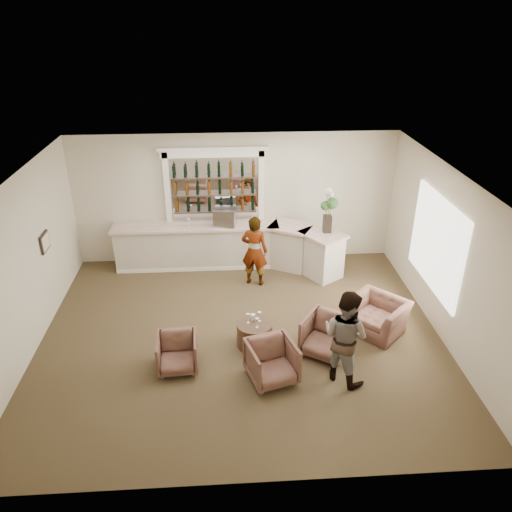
{
  "coord_description": "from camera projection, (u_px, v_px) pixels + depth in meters",
  "views": [
    {
      "loc": [
        -0.24,
        -8.3,
        6.01
      ],
      "look_at": [
        0.36,
        0.9,
        1.34
      ],
      "focal_mm": 35.0,
      "sensor_mm": 36.0,
      "label": 1
    }
  ],
  "objects": [
    {
      "name": "room_shell",
      "position": [
        247.0,
        215.0,
        9.7
      ],
      "size": [
        8.04,
        7.02,
        3.32
      ],
      "color": "beige",
      "rests_on": "ground"
    },
    {
      "name": "armchair_right",
      "position": [
        327.0,
        336.0,
        9.45
      ],
      "size": [
        1.16,
        1.17,
        0.77
      ],
      "primitive_type": "imported",
      "rotation": [
        0.0,
        0.0,
        -0.59
      ],
      "color": "brown",
      "rests_on": "ground"
    },
    {
      "name": "wine_glass_tbl_a",
      "position": [
        248.0,
        318.0,
        9.59
      ],
      "size": [
        0.07,
        0.07,
        0.21
      ],
      "primitive_type": null,
      "color": "white",
      "rests_on": "cocktail_table"
    },
    {
      "name": "wine_glass_tbl_b",
      "position": [
        259.0,
        317.0,
        9.64
      ],
      "size": [
        0.07,
        0.07,
        0.21
      ],
      "primitive_type": null,
      "color": "white",
      "rests_on": "cocktail_table"
    },
    {
      "name": "armchair_center",
      "position": [
        272.0,
        362.0,
        8.78
      ],
      "size": [
        1.01,
        1.02,
        0.75
      ],
      "primitive_type": "imported",
      "rotation": [
        0.0,
        0.0,
        0.3
      ],
      "color": "brown",
      "rests_on": "ground"
    },
    {
      "name": "espresso_machine",
      "position": [
        225.0,
        217.0,
        12.16
      ],
      "size": [
        0.58,
        0.51,
        0.45
      ],
      "primitive_type": "cube",
      "rotation": [
        0.0,
        0.0,
        -0.17
      ],
      "color": "#B5B5BA",
      "rests_on": "bar_counter"
    },
    {
      "name": "wine_glass_tbl_c",
      "position": [
        257.0,
        323.0,
        9.45
      ],
      "size": [
        0.07,
        0.07,
        0.21
      ],
      "primitive_type": null,
      "color": "white",
      "rests_on": "cocktail_table"
    },
    {
      "name": "napkin_holder",
      "position": [
        253.0,
        317.0,
        9.71
      ],
      "size": [
        0.08,
        0.08,
        0.12
      ],
      "primitive_type": "cube",
      "color": "white",
      "rests_on": "cocktail_table"
    },
    {
      "name": "back_bar_alcove",
      "position": [
        214.0,
        186.0,
        12.21
      ],
      "size": [
        2.64,
        0.25,
        3.0
      ],
      "color": "white",
      "rests_on": "ground"
    },
    {
      "name": "bar_counter",
      "position": [
        230.0,
        246.0,
        12.52
      ],
      "size": [
        5.72,
        1.8,
        1.14
      ],
      "color": "beige",
      "rests_on": "ground"
    },
    {
      "name": "cocktail_table",
      "position": [
        255.0,
        334.0,
        9.73
      ],
      "size": [
        0.7,
        0.7,
        0.5
      ],
      "primitive_type": "cylinder",
      "color": "#47301F",
      "rests_on": "ground"
    },
    {
      "name": "armchair_far",
      "position": [
        377.0,
        316.0,
        10.12
      ],
      "size": [
        1.44,
        1.44,
        0.71
      ],
      "primitive_type": "imported",
      "rotation": [
        0.0,
        0.0,
        -0.8
      ],
      "color": "brown",
      "rests_on": "ground"
    },
    {
      "name": "armchair_left",
      "position": [
        177.0,
        353.0,
        9.07
      ],
      "size": [
        0.76,
        0.78,
        0.68
      ],
      "primitive_type": "imported",
      "rotation": [
        0.0,
        0.0,
        0.05
      ],
      "color": "brown",
      "rests_on": "ground"
    },
    {
      "name": "wine_glass_bar_right",
      "position": [
        235.0,
        221.0,
        12.27
      ],
      "size": [
        0.07,
        0.07,
        0.21
      ],
      "primitive_type": null,
      "color": "white",
      "rests_on": "bar_counter"
    },
    {
      "name": "sommelier",
      "position": [
        254.0,
        251.0,
        11.63
      ],
      "size": [
        0.72,
        0.59,
        1.72
      ],
      "primitive_type": "imported",
      "rotation": [
        0.0,
        0.0,
        2.82
      ],
      "color": "gray",
      "rests_on": "ground"
    },
    {
      "name": "guest",
      "position": [
        345.0,
        336.0,
        8.59
      ],
      "size": [
        1.08,
        1.09,
        1.78
      ],
      "primitive_type": "imported",
      "rotation": [
        0.0,
        0.0,
        2.32
      ],
      "color": "gray",
      "rests_on": "ground"
    },
    {
      "name": "wine_glass_bar_left",
      "position": [
        189.0,
        222.0,
        12.17
      ],
      "size": [
        0.07,
        0.07,
        0.21
      ],
      "primitive_type": null,
      "color": "white",
      "rests_on": "bar_counter"
    },
    {
      "name": "flower_vase",
      "position": [
        328.0,
        207.0,
        11.64
      ],
      "size": [
        0.29,
        0.29,
        1.11
      ],
      "color": "black",
      "rests_on": "bar_counter"
    },
    {
      "name": "ground",
      "position": [
        241.0,
        335.0,
        10.12
      ],
      "size": [
        8.0,
        8.0,
        0.0
      ],
      "primitive_type": "plane",
      "color": "#4F3F27",
      "rests_on": "ground"
    }
  ]
}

